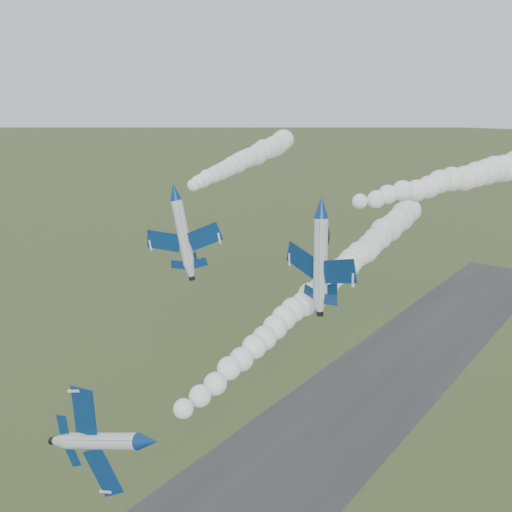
# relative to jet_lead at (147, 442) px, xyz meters

# --- Properties ---
(runway) EXTENTS (24.00, 260.00, 0.04)m
(runway) POSITION_rel_jet_lead_xyz_m (-12.08, 40.41, -29.59)
(runway) COLOR #303032
(runway) RESTS_ON ground
(jet_lead) EXTENTS (4.07, 12.04, 9.62)m
(jet_lead) POSITION_rel_jet_lead_xyz_m (0.00, 0.00, 0.00)
(jet_lead) COLOR silver
(smoke_trail_jet_lead) EXTENTS (20.23, 76.64, 4.61)m
(smoke_trail_jet_lead) POSITION_rel_jet_lead_xyz_m (-6.08, 41.34, 2.50)
(smoke_trail_jet_lead) COLOR white
(jet_pair_left) EXTENTS (11.36, 13.37, 3.75)m
(jet_pair_left) POSITION_rel_jet_lead_xyz_m (-23.69, 27.51, 14.13)
(jet_pair_left) COLOR silver
(smoke_trail_jet_pair_left) EXTENTS (20.71, 51.96, 4.48)m
(smoke_trail_jet_pair_left) POSITION_rel_jet_lead_xyz_m (-33.48, 56.30, 15.40)
(smoke_trail_jet_pair_left) COLOR white
(jet_pair_right) EXTENTS (11.82, 13.69, 3.46)m
(jet_pair_right) POSITION_rel_jet_lead_xyz_m (-1.08, 27.68, 14.63)
(jet_pair_right) COLOR silver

